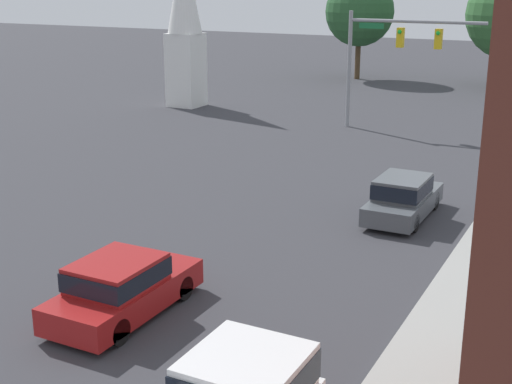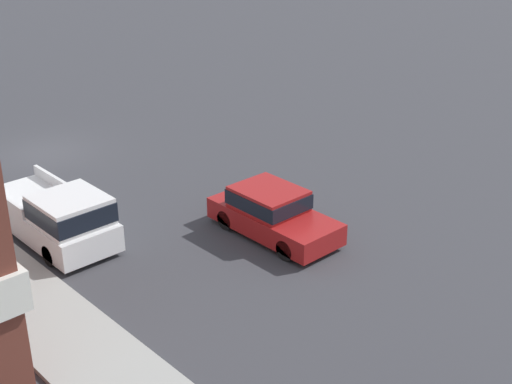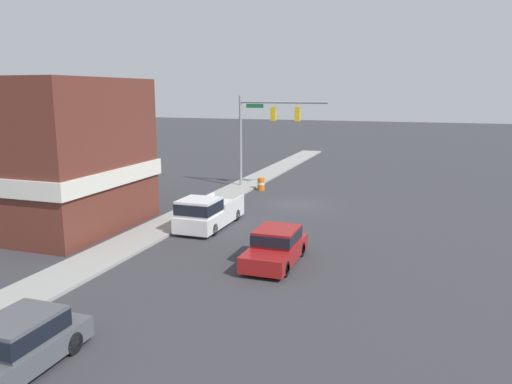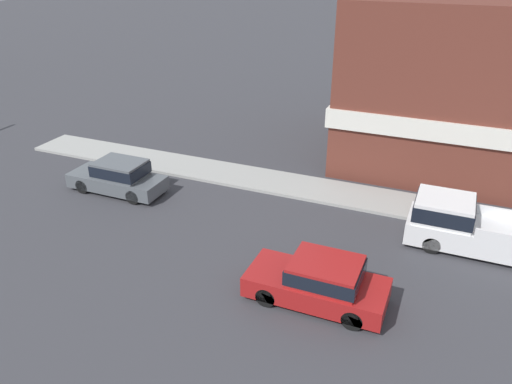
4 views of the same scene
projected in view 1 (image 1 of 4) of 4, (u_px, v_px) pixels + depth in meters
far_signal_assembly at (391, 45)px, 38.76m from camera, size 7.48×0.49×6.50m
car_lead at (122, 286)px, 17.88m from camera, size 1.92×4.46×1.55m
car_oncoming at (403, 196)px, 25.23m from camera, size 1.76×4.50×1.54m
church_steeple at (185, 21)px, 46.16m from camera, size 2.25×2.25×10.61m
backdrop_tree_left_far at (360, 12)px, 58.96m from camera, size 5.69×5.69×8.40m
backdrop_tree_left_mid at (511, 14)px, 54.15m from camera, size 6.79×6.79×8.96m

